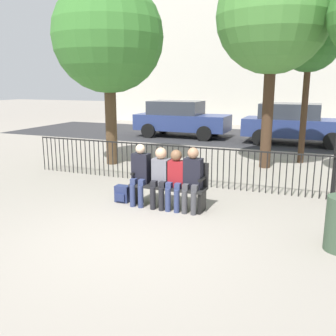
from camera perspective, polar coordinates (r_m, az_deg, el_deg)
name	(u,v)px	position (r m, az deg, el deg)	size (l,w,h in m)	color
ground_plane	(128,239)	(6.06, -6.12, -10.71)	(80.00, 80.00, 0.00)	gray
park_bench	(169,183)	(7.41, 0.23, -2.24)	(1.52, 0.45, 0.92)	black
seated_person_0	(140,172)	(7.48, -4.27, -0.56)	(0.34, 0.39, 1.24)	navy
seated_person_1	(160,174)	(7.30, -1.16, -0.92)	(0.34, 0.39, 1.20)	black
seated_person_2	(176,176)	(7.19, 1.17, -1.26)	(0.34, 0.39, 1.18)	navy
seated_person_3	(192,176)	(7.07, 3.73, -1.27)	(0.34, 0.39, 1.24)	#3D3D42
backpack	(123,194)	(7.82, -6.94, -3.94)	(0.29, 0.23, 0.34)	navy
fence_railing	(195,163)	(8.92, 4.11, 0.80)	(9.01, 0.03, 0.95)	black
tree_0	(108,37)	(11.42, -9.10, 19.06)	(3.19, 3.19, 5.30)	#4C3823
tree_1	(273,17)	(11.20, 15.74, 21.26)	(3.08, 3.08, 5.71)	#422D1E
tree_3	(310,42)	(12.14, 20.79, 17.54)	(1.81, 1.81, 4.52)	#422D1E
street_surface	(255,138)	(17.26, 13.06, 4.48)	(24.00, 6.00, 0.01)	#2B2B2D
parked_car_0	(295,123)	(15.90, 18.80, 6.49)	(4.20, 1.94, 1.62)	navy
parked_car_1	(180,118)	(17.16, 1.91, 7.58)	(4.20, 1.94, 1.62)	navy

